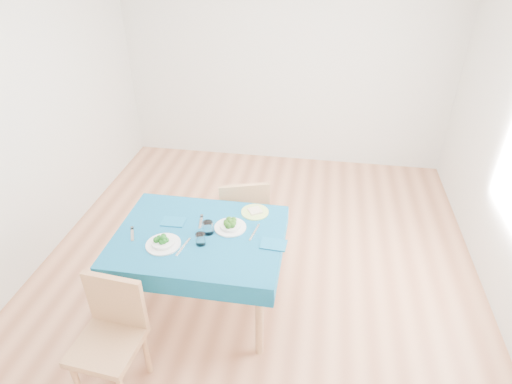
% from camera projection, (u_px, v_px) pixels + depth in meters
% --- Properties ---
extents(room_shell, '(4.02, 4.52, 2.73)m').
position_uv_depth(room_shell, '(256.00, 136.00, 3.21)').
color(room_shell, '#A46444').
rests_on(room_shell, ground).
extents(table, '(1.23, 0.94, 0.76)m').
position_uv_depth(table, '(202.00, 272.00, 3.36)').
color(table, navy).
rests_on(table, ground).
extents(chair_near, '(0.44, 0.48, 1.01)m').
position_uv_depth(chair_near, '(105.00, 337.00, 2.68)').
color(chair_near, '#AE7C51').
rests_on(chair_near, ground).
extents(chair_far, '(0.55, 0.58, 1.08)m').
position_uv_depth(chair_far, '(242.00, 203.00, 3.90)').
color(chair_far, '#AE7C51').
rests_on(chair_far, ground).
extents(bowl_near, '(0.25, 0.25, 0.08)m').
position_uv_depth(bowl_near, '(163.00, 241.00, 3.03)').
color(bowl_near, white).
rests_on(bowl_near, table).
extents(bowl_far, '(0.24, 0.24, 0.07)m').
position_uv_depth(bowl_far, '(230.00, 224.00, 3.20)').
color(bowl_far, white).
rests_on(bowl_far, table).
extents(fork_near, '(0.09, 0.16, 0.00)m').
position_uv_depth(fork_near, '(132.00, 234.00, 3.15)').
color(fork_near, silver).
rests_on(fork_near, table).
extents(knife_near, '(0.05, 0.21, 0.00)m').
position_uv_depth(knife_near, '(183.00, 247.00, 3.03)').
color(knife_near, silver).
rests_on(knife_near, table).
extents(fork_far, '(0.05, 0.16, 0.00)m').
position_uv_depth(fork_far, '(201.00, 222.00, 3.28)').
color(fork_far, silver).
rests_on(fork_far, table).
extents(knife_far, '(0.05, 0.21, 0.00)m').
position_uv_depth(knife_far, '(254.00, 232.00, 3.17)').
color(knife_far, silver).
rests_on(knife_far, table).
extents(napkin_near, '(0.18, 0.13, 0.01)m').
position_uv_depth(napkin_near, '(173.00, 222.00, 3.28)').
color(napkin_near, '#0E537A').
rests_on(napkin_near, table).
extents(napkin_far, '(0.19, 0.14, 0.01)m').
position_uv_depth(napkin_far, '(274.00, 244.00, 3.05)').
color(napkin_far, '#0E537A').
rests_on(napkin_far, table).
extents(tumbler_center, '(0.08, 0.08, 0.10)m').
position_uv_depth(tumbler_center, '(208.00, 228.00, 3.14)').
color(tumbler_center, white).
rests_on(tumbler_center, table).
extents(tumbler_side, '(0.07, 0.07, 0.09)m').
position_uv_depth(tumbler_side, '(200.00, 239.00, 3.04)').
color(tumbler_side, white).
rests_on(tumbler_side, table).
extents(side_plate, '(0.22, 0.22, 0.01)m').
position_uv_depth(side_plate, '(255.00, 212.00, 3.39)').
color(side_plate, '#BADD6C').
rests_on(side_plate, table).
extents(bread_slice, '(0.13, 0.13, 0.01)m').
position_uv_depth(bread_slice, '(255.00, 211.00, 3.38)').
color(bread_slice, beige).
rests_on(bread_slice, side_plate).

